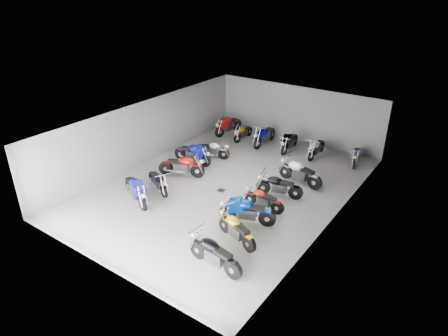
% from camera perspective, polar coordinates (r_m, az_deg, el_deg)
% --- Properties ---
extents(ground, '(14.00, 14.00, 0.00)m').
position_cam_1_polar(ground, '(18.42, 0.48, -2.60)').
color(ground, '#9F9D97').
rests_on(ground, ground).
extents(wall_back, '(10.00, 0.10, 3.20)m').
position_cam_1_polar(wall_back, '(23.43, 10.41, 7.61)').
color(wall_back, slate).
rests_on(wall_back, ground).
extents(wall_left, '(0.10, 14.00, 3.20)m').
position_cam_1_polar(wall_left, '(20.75, -10.96, 5.16)').
color(wall_left, slate).
rests_on(wall_left, ground).
extents(wall_right, '(0.10, 14.00, 3.20)m').
position_cam_1_polar(wall_right, '(15.70, 15.67, -2.40)').
color(wall_right, slate).
rests_on(wall_right, ground).
extents(ceiling, '(10.00, 14.00, 0.04)m').
position_cam_1_polar(ceiling, '(17.11, 0.52, 6.92)').
color(ceiling, black).
rests_on(ceiling, wall_back).
extents(drain_grate, '(0.32, 0.32, 0.01)m').
position_cam_1_polar(drain_grate, '(18.06, -0.43, -3.20)').
color(drain_grate, black).
rests_on(drain_grate, ground).
extents(motorcycle_left_b, '(2.24, 1.14, 1.05)m').
position_cam_1_polar(motorcycle_left_b, '(17.34, -12.49, -3.05)').
color(motorcycle_left_b, black).
rests_on(motorcycle_left_b, ground).
extents(motorcycle_left_c, '(1.86, 0.94, 0.87)m').
position_cam_1_polar(motorcycle_left_c, '(18.06, -9.41, -1.88)').
color(motorcycle_left_c, black).
rests_on(motorcycle_left_c, ground).
extents(motorcycle_left_d, '(2.13, 1.08, 1.00)m').
position_cam_1_polar(motorcycle_left_d, '(19.19, -6.02, 0.32)').
color(motorcycle_left_d, black).
rests_on(motorcycle_left_d, ground).
extents(motorcycle_left_e, '(2.24, 0.46, 0.98)m').
position_cam_1_polar(motorcycle_left_e, '(20.48, -4.46, 2.06)').
color(motorcycle_left_e, black).
rests_on(motorcycle_left_e, ground).
extents(motorcycle_left_f, '(1.91, 0.90, 0.89)m').
position_cam_1_polar(motorcycle_left_f, '(21.01, -1.83, 2.61)').
color(motorcycle_left_f, black).
rests_on(motorcycle_left_f, ground).
extents(motorcycle_right_a, '(2.24, 0.50, 0.98)m').
position_cam_1_polar(motorcycle_right_a, '(13.38, -1.39, -12.19)').
color(motorcycle_right_a, black).
rests_on(motorcycle_right_a, ground).
extents(motorcycle_right_b, '(2.02, 0.83, 0.92)m').
position_cam_1_polar(motorcycle_right_b, '(14.58, 1.76, -8.74)').
color(motorcycle_right_b, black).
rests_on(motorcycle_right_b, ground).
extents(motorcycle_right_c, '(2.15, 0.98, 0.99)m').
position_cam_1_polar(motorcycle_right_c, '(15.55, 3.25, -6.17)').
color(motorcycle_right_c, black).
rests_on(motorcycle_right_c, ground).
extents(motorcycle_right_d, '(1.87, 0.37, 0.82)m').
position_cam_1_polar(motorcycle_right_d, '(16.57, 5.63, -4.45)').
color(motorcycle_right_d, black).
rests_on(motorcycle_right_d, ground).
extents(motorcycle_right_e, '(2.05, 0.66, 0.92)m').
position_cam_1_polar(motorcycle_right_e, '(17.54, 7.85, -2.56)').
color(motorcycle_right_e, black).
rests_on(motorcycle_right_e, ground).
extents(motorcycle_right_f, '(2.31, 0.58, 1.02)m').
position_cam_1_polar(motorcycle_right_f, '(18.74, 10.75, -0.64)').
color(motorcycle_right_f, black).
rests_on(motorcycle_right_f, ground).
extents(motorcycle_back_a, '(0.51, 2.32, 1.02)m').
position_cam_1_polar(motorcycle_back_a, '(24.36, 0.59, 6.16)').
color(motorcycle_back_a, black).
rests_on(motorcycle_back_a, ground).
extents(motorcycle_back_b, '(0.39, 1.91, 0.84)m').
position_cam_1_polar(motorcycle_back_b, '(23.53, 2.74, 5.15)').
color(motorcycle_back_b, black).
rests_on(motorcycle_back_b, ground).
extents(motorcycle_back_c, '(0.48, 2.36, 1.04)m').
position_cam_1_polar(motorcycle_back_c, '(22.81, 5.77, 4.65)').
color(motorcycle_back_c, black).
rests_on(motorcycle_back_c, ground).
extents(motorcycle_back_d, '(0.48, 2.19, 0.96)m').
position_cam_1_polar(motorcycle_back_d, '(22.22, 9.31, 3.73)').
color(motorcycle_back_d, black).
rests_on(motorcycle_back_d, ground).
extents(motorcycle_back_e, '(0.42, 2.07, 0.91)m').
position_cam_1_polar(motorcycle_back_e, '(21.78, 13.07, 2.83)').
color(motorcycle_back_e, black).
rests_on(motorcycle_back_e, ground).
extents(motorcycle_back_f, '(0.60, 1.83, 0.82)m').
position_cam_1_polar(motorcycle_back_f, '(21.47, 18.31, 1.67)').
color(motorcycle_back_f, black).
rests_on(motorcycle_back_f, ground).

